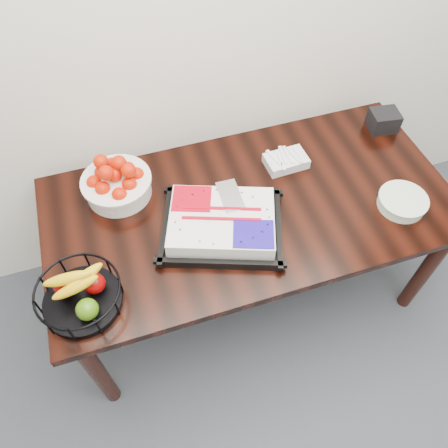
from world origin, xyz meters
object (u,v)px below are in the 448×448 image
object	(u,v)px
tangerine_bowl	(116,181)
fruit_basket	(79,294)
table	(250,216)
plate_stack	(402,202)
cake_tray	(222,223)
napkin_box	(383,120)

from	to	relation	value
tangerine_bowl	fruit_basket	bearing A→B (deg)	-114.09
table	tangerine_bowl	distance (m)	0.61
tangerine_bowl	plate_stack	bearing A→B (deg)	-21.33
cake_tray	napkin_box	world-z (taller)	cake_tray
plate_stack	cake_tray	bearing A→B (deg)	171.39
fruit_basket	tangerine_bowl	bearing A→B (deg)	65.91
cake_tray	fruit_basket	bearing A→B (deg)	-164.74
tangerine_bowl	fruit_basket	distance (m)	0.54
tangerine_bowl	plate_stack	xyz separation A→B (m)	(1.16, -0.45, -0.06)
table	cake_tray	size ratio (longest dim) A/B	3.04
table	fruit_basket	bearing A→B (deg)	-161.45
plate_stack	napkin_box	bearing A→B (deg)	69.40
tangerine_bowl	cake_tray	bearing A→B (deg)	-41.77
plate_stack	napkin_box	xyz separation A→B (m)	(0.18, 0.48, 0.02)
cake_tray	plate_stack	world-z (taller)	cake_tray
fruit_basket	napkin_box	world-z (taller)	fruit_basket
cake_tray	fruit_basket	xyz separation A→B (m)	(-0.60, -0.16, 0.02)
table	plate_stack	size ratio (longest dim) A/B	8.45
table	fruit_basket	size ratio (longest dim) A/B	5.77
tangerine_bowl	plate_stack	size ratio (longest dim) A/B	1.44
table	napkin_box	bearing A→B (deg)	18.33
tangerine_bowl	napkin_box	size ratio (longest dim) A/B	2.27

